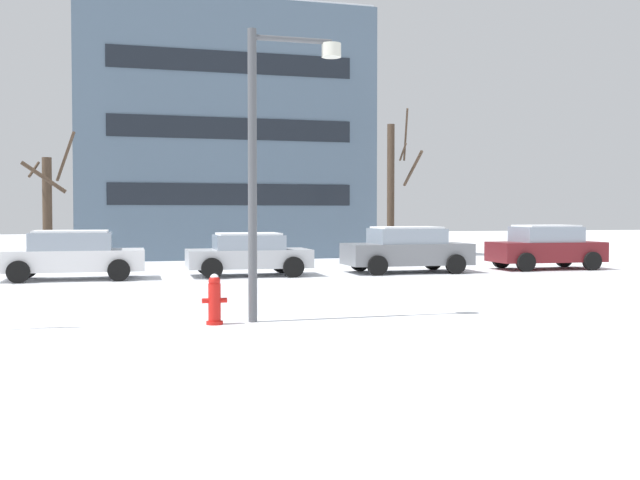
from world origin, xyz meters
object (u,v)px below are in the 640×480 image
(fire_hydrant, at_px, (214,299))
(parked_car_silver, at_px, (248,254))
(street_lamp, at_px, (270,142))
(parked_car_white, at_px, (72,255))
(parked_car_maroon, at_px, (546,247))
(parked_car_gray, at_px, (407,249))

(fire_hydrant, distance_m, parked_car_silver, 10.48)
(fire_hydrant, bearing_deg, street_lamp, 6.46)
(fire_hydrant, height_order, parked_car_white, parked_car_white)
(parked_car_silver, bearing_deg, parked_car_white, 178.75)
(street_lamp, xyz_separation_m, parked_car_maroon, (12.03, 10.01, -2.47))
(street_lamp, bearing_deg, parked_car_white, 110.41)
(parked_car_white, relative_size, parked_car_gray, 1.03)
(parked_car_silver, height_order, parked_car_gray, parked_car_gray)
(fire_hydrant, bearing_deg, parked_car_gray, 52.23)
(parked_car_silver, xyz_separation_m, parked_car_gray, (5.27, -0.12, 0.08))
(parked_car_white, height_order, parked_car_gray, parked_car_gray)
(street_lamp, relative_size, parked_car_gray, 1.27)
(fire_hydrant, xyz_separation_m, street_lamp, (1.03, 0.12, 2.79))
(street_lamp, relative_size, parked_car_maroon, 1.34)
(parked_car_white, bearing_deg, street_lamp, -69.59)
(parked_car_maroon, bearing_deg, fire_hydrant, -142.23)
(parked_car_white, height_order, parked_car_maroon, parked_car_maroon)
(parked_car_maroon, bearing_deg, parked_car_silver, 179.74)
(street_lamp, relative_size, parked_car_white, 1.24)
(parked_car_silver, distance_m, parked_car_gray, 5.28)
(parked_car_silver, distance_m, parked_car_maroon, 10.55)
(street_lamp, distance_m, parked_car_maroon, 15.85)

